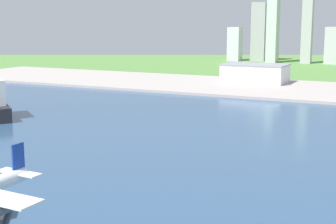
% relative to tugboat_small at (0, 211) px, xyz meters
% --- Properties ---
extents(ground_plane, '(2400.00, 2400.00, 0.00)m').
position_rel_tugboat_small_xyz_m(ground_plane, '(42.50, 171.08, -2.23)').
color(ground_plane, '#55853E').
extents(water_bay, '(840.00, 360.00, 0.15)m').
position_rel_tugboat_small_xyz_m(water_bay, '(42.50, 111.08, -2.15)').
color(water_bay, '#2D4C70').
rests_on(water_bay, ground).
extents(industrial_pier, '(840.00, 140.00, 2.50)m').
position_rel_tugboat_small_xyz_m(industrial_pier, '(42.50, 361.08, -0.98)').
color(industrial_pier, '#A99E98').
rests_on(industrial_pier, ground).
extents(tugboat_small, '(14.48, 17.95, 7.64)m').
position_rel_tugboat_small_xyz_m(tugboat_small, '(0.00, 0.00, 0.00)').
color(tugboat_small, black).
rests_on(tugboat_small, water_bay).
extents(warehouse_main, '(65.26, 42.28, 19.18)m').
position_rel_tugboat_small_xyz_m(warehouse_main, '(-26.77, 392.82, 9.89)').
color(warehouse_main, silver).
rests_on(warehouse_main, industrial_pier).
extents(distant_skyline, '(261.79, 52.55, 137.12)m').
position_rel_tugboat_small_xyz_m(distant_skyline, '(-34.71, 698.73, 47.59)').
color(distant_skyline, silver).
rests_on(distant_skyline, ground).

